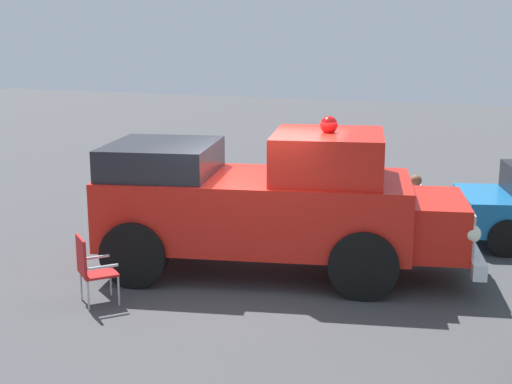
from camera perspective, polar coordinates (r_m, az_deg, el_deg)
The scene contains 6 objects.
ground_plane at distance 11.58m, azimuth -0.38°, elevation -6.78°, with size 60.00×60.00×0.00m, color #424244.
vintage_fire_truck at distance 11.48m, azimuth 1.15°, elevation -0.71°, with size 6.28×3.51×2.59m.
lawn_chair_near_truck at distance 13.59m, azimuth 12.37°, elevation -1.51°, with size 0.52×0.54×1.02m.
lawn_chair_by_car at distance 14.29m, azimuth 9.15°, elevation -0.68°, with size 0.57×0.58×1.02m.
lawn_chair_spare at distance 10.53m, azimuth -13.16°, elevation -5.75°, with size 0.69×0.69×1.02m.
spectator_seated at distance 13.56m, azimuth 12.94°, elevation -1.11°, with size 0.55×0.41×1.29m.
Camera 1 is at (4.06, -10.13, 3.87)m, focal length 49.86 mm.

